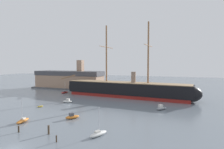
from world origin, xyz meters
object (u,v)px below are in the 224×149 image
object	(u,v)px
sailboat_foreground_left	(23,120)
mooring_piling_left_pair	(49,130)
motorboat_distant_centre	(128,92)
mooring_piling_right_pair	(19,129)
sailboat_far_left	(65,92)
sailboat_foreground_right	(98,134)
motorboat_alongside_stern	(161,108)
mooring_piling_midwater	(56,139)
dinghy_mid_left	(40,106)
motorboat_near_centre	(72,117)
motorboat_alongside_bow	(67,101)
dinghy_far_right	(186,102)
tall_ship	(126,89)
dockside_warehouse_left	(69,80)

from	to	relation	value
sailboat_foreground_left	mooring_piling_left_pair	xyz separation A→B (m)	(11.46, -4.24, 0.46)
sailboat_foreground_left	motorboat_distant_centre	xyz separation A→B (m)	(12.43, 53.53, 0.02)
mooring_piling_right_pair	sailboat_far_left	bearing A→B (deg)	114.25
sailboat_foreground_right	motorboat_alongside_stern	bearing A→B (deg)	70.07
mooring_piling_midwater	dinghy_mid_left	bearing A→B (deg)	136.56
motorboat_near_centre	dinghy_mid_left	world-z (taller)	motorboat_near_centre
sailboat_foreground_right	motorboat_alongside_bow	xyz separation A→B (m)	(-24.76, 25.85, 0.05)
sailboat_foreground_right	mooring_piling_right_pair	size ratio (longest dim) A/B	4.28
motorboat_near_centre	motorboat_alongside_stern	xyz separation A→B (m)	(21.48, 18.50, 0.01)
dinghy_far_right	mooring_piling_right_pair	distance (m)	57.90
motorboat_alongside_stern	motorboat_near_centre	bearing A→B (deg)	-139.25
sailboat_foreground_left	motorboat_distant_centre	world-z (taller)	sailboat_foreground_left
mooring_piling_left_pair	motorboat_alongside_bow	bearing A→B (deg)	117.00
dinghy_far_right	mooring_piling_midwater	world-z (taller)	mooring_piling_midwater
tall_ship	dockside_warehouse_left	distance (m)	42.87
sailboat_foreground_right	sailboat_far_left	bearing A→B (deg)	131.10
sailboat_far_left	dinghy_far_right	xyz separation A→B (m)	(56.68, -2.49, -0.28)
mooring_piling_right_pair	mooring_piling_midwater	bearing A→B (deg)	-7.34
dinghy_far_right	mooring_piling_right_pair	world-z (taller)	mooring_piling_right_pair
sailboat_foreground_left	motorboat_alongside_bow	bearing A→B (deg)	97.31
motorboat_distant_centre	dockside_warehouse_left	xyz separation A→B (m)	(-37.75, 6.00, 4.75)
motorboat_alongside_bow	dinghy_far_right	distance (m)	45.49
mooring_piling_left_pair	mooring_piling_right_pair	size ratio (longest dim) A/B	1.37
dockside_warehouse_left	sailboat_far_left	bearing A→B (deg)	-63.96
tall_ship	sailboat_foreground_right	xyz separation A→B (m)	(7.13, -45.20, -2.96)
tall_ship	motorboat_near_centre	distance (m)	36.99
dinghy_mid_left	dinghy_far_right	distance (m)	53.63
sailboat_far_left	dinghy_far_right	world-z (taller)	sailboat_far_left
sailboat_foreground_left	motorboat_distant_centre	size ratio (longest dim) A/B	1.58
motorboat_distant_centre	dockside_warehouse_left	distance (m)	38.51
motorboat_distant_centre	motorboat_alongside_bow	bearing A→B (deg)	-118.10
motorboat_alongside_bow	motorboat_distant_centre	xyz separation A→B (m)	(15.56, 29.13, -0.04)
motorboat_alongside_bow	mooring_piling_left_pair	bearing A→B (deg)	-63.00
sailboat_foreground_left	motorboat_alongside_stern	world-z (taller)	sailboat_foreground_left
motorboat_alongside_bow	dockside_warehouse_left	world-z (taller)	dockside_warehouse_left
dinghy_mid_left	mooring_piling_right_pair	bearing A→B (deg)	-59.04
tall_ship	motorboat_alongside_bow	xyz separation A→B (m)	(-17.63, -19.35, -2.91)
tall_ship	sailboat_foreground_right	distance (m)	45.86
sailboat_foreground_right	dockside_warehouse_left	size ratio (longest dim) A/B	0.13
tall_ship	sailboat_far_left	size ratio (longest dim) A/B	11.32
motorboat_alongside_bow	mooring_piling_left_pair	xyz separation A→B (m)	(14.59, -28.64, 0.40)
sailboat_foreground_left	motorboat_near_centre	bearing A→B (deg)	35.60
sailboat_foreground_left	dockside_warehouse_left	distance (m)	64.86
mooring_piling_midwater	motorboat_near_centre	bearing A→B (deg)	111.30
motorboat_alongside_stern	mooring_piling_right_pair	distance (m)	41.18
motorboat_alongside_stern	mooring_piling_left_pair	bearing A→B (deg)	-123.78
motorboat_near_centre	tall_ship	bearing A→B (deg)	82.95
sailboat_foreground_left	motorboat_alongside_bow	world-z (taller)	sailboat_foreground_left
tall_ship	motorboat_alongside_stern	distance (m)	24.96
motorboat_alongside_stern	tall_ship	bearing A→B (deg)	133.14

